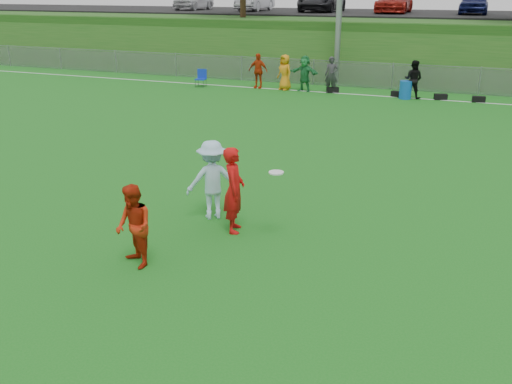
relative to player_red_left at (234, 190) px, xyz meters
The scene contains 14 objects.
ground 1.68m from the player_red_left, 78.82° to the right, with size 120.00×120.00×0.00m, color #166C18.
sideline_far 16.63m from the player_red_left, 89.05° to the left, with size 60.00×0.10×0.01m, color white.
fence 18.61m from the player_red_left, 89.15° to the left, with size 58.00×0.06×1.30m.
berm 29.61m from the player_red_left, 89.47° to the left, with size 120.00×18.00×3.00m, color #1A5016.
parking_lot 31.68m from the player_red_left, 89.50° to the left, with size 120.00×12.00×0.10m, color black.
car_row 30.76m from the player_red_left, 91.67° to the left, with size 32.04×5.18×1.44m.
spectator_row 16.86m from the player_red_left, 100.02° to the left, with size 8.46×0.87×1.69m.
gear_bags 16.78m from the player_red_left, 85.10° to the left, with size 7.14×0.54×0.26m.
player_red_left is the anchor object (origin of this frame).
player_red_center 2.34m from the player_red_left, 115.87° to the right, with size 0.74×0.58×1.53m, color red.
player_blue 0.87m from the player_red_left, 146.23° to the left, with size 1.12×0.64×1.73m, color #ADD8F0.
frisbee 1.09m from the player_red_left, ahead, with size 0.29×0.29×0.03m.
recycling_bin 16.39m from the player_red_left, 85.70° to the left, with size 0.54×0.54×0.81m, color #1056B6.
camp_chair 18.17m from the player_red_left, 118.99° to the left, with size 0.54×0.54×0.87m.
Camera 1 is at (4.14, -8.53, 4.77)m, focal length 40.00 mm.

